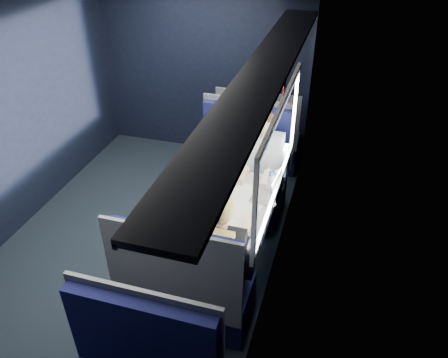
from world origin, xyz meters
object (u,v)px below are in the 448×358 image
(seat_row_front, at_px, (259,140))
(bottle_small, at_px, (270,183))
(man, at_px, (261,165))
(table, at_px, (238,207))
(laptop, at_px, (272,191))
(cup, at_px, (278,176))
(woman, at_px, (223,253))
(seat_bay_far, at_px, (188,289))
(seat_bay_near, at_px, (240,176))

(seat_row_front, xyz_separation_m, bottle_small, (0.44, -1.58, 0.43))
(man, bearing_deg, table, -95.52)
(bottle_small, bearing_deg, seat_row_front, 105.63)
(laptop, relative_size, bottle_small, 1.49)
(man, relative_size, cup, 13.54)
(woman, bearing_deg, seat_bay_far, -146.18)
(table, relative_size, woman, 0.76)
(table, height_order, seat_bay_near, seat_bay_near)
(woman, height_order, laptop, woman)
(seat_bay_near, distance_m, seat_bay_far, 1.74)
(seat_row_front, xyz_separation_m, cup, (0.48, -1.36, 0.38))
(woman, distance_m, cup, 1.17)
(seat_bay_far, distance_m, seat_row_front, 2.67)
(table, xyz_separation_m, seat_row_front, (-0.18, 1.80, -0.25))
(laptop, height_order, cup, laptop)
(seat_bay_near, height_order, bottle_small, seat_bay_near)
(table, height_order, woman, woman)
(table, xyz_separation_m, seat_bay_near, (-0.20, 0.87, -0.24))
(man, relative_size, bottle_small, 5.89)
(cup, bearing_deg, seat_bay_near, 139.63)
(seat_bay_far, relative_size, cup, 12.91)
(table, bearing_deg, woman, -84.55)
(woman, xyz_separation_m, laptop, (0.22, 0.85, 0.08))
(seat_bay_far, height_order, laptop, seat_bay_far)
(woman, height_order, bottle_small, woman)
(seat_bay_far, bearing_deg, table, 78.22)
(man, distance_m, bottle_small, 0.53)
(seat_bay_near, relative_size, bottle_small, 5.61)
(seat_row_front, height_order, cup, seat_row_front)
(man, relative_size, laptop, 3.95)
(seat_bay_near, distance_m, laptop, 0.96)
(table, distance_m, cup, 0.55)
(bottle_small, bearing_deg, seat_bay_far, -112.00)
(cup, bearing_deg, table, -124.07)
(seat_bay_near, bearing_deg, cup, -40.37)
(seat_bay_near, height_order, cup, seat_bay_near)
(seat_bay_far, height_order, woman, woman)
(seat_row_front, relative_size, cup, 11.88)
(seat_bay_near, bearing_deg, woman, -80.24)
(woman, height_order, cup, woman)
(table, relative_size, seat_row_front, 0.86)
(table, distance_m, seat_bay_near, 0.92)
(table, height_order, seat_bay_far, seat_bay_far)
(table, bearing_deg, bottle_small, 40.07)
(bottle_small, relative_size, cup, 2.30)
(seat_bay_far, distance_m, man, 1.62)
(man, distance_m, laptop, 0.61)
(man, xyz_separation_m, cup, (0.23, -0.26, 0.07))
(table, xyz_separation_m, seat_bay_far, (-0.18, -0.87, -0.25))
(table, relative_size, seat_bay_near, 0.79)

